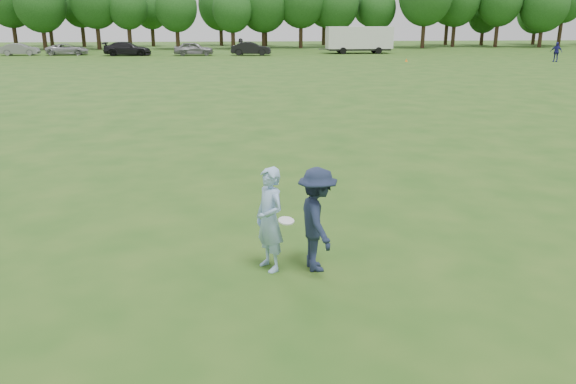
# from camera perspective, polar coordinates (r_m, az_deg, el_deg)

# --- Properties ---
(ground) EXTENTS (200.00, 200.00, 0.00)m
(ground) POSITION_cam_1_polar(r_m,az_deg,el_deg) (10.32, 3.16, -6.88)
(ground) COLOR #224B15
(ground) RESTS_ON ground
(thrower) EXTENTS (0.70, 0.80, 1.83)m
(thrower) POSITION_cam_1_polar(r_m,az_deg,el_deg) (9.63, -1.88, -2.80)
(thrower) COLOR #93B8E4
(thrower) RESTS_ON ground
(defender) EXTENTS (0.81, 1.25, 1.83)m
(defender) POSITION_cam_1_polar(r_m,az_deg,el_deg) (9.63, 2.98, -2.82)
(defender) COLOR #1B243C
(defender) RESTS_ON ground
(player_far_b) EXTENTS (1.12, 1.14, 1.92)m
(player_far_b) POSITION_cam_1_polar(r_m,az_deg,el_deg) (63.79, 25.59, 12.71)
(player_far_b) COLOR navy
(player_far_b) RESTS_ON ground
(player_far_d) EXTENTS (1.89, 1.30, 1.95)m
(player_far_d) POSITION_cam_1_polar(r_m,az_deg,el_deg) (68.24, -4.81, 14.49)
(player_far_d) COLOR #262626
(player_far_d) RESTS_ON ground
(car_b) EXTENTS (4.27, 1.63, 1.39)m
(car_b) POSITION_cam_1_polar(r_m,az_deg,el_deg) (74.69, -25.57, 12.94)
(car_b) COLOR slate
(car_b) RESTS_ON ground
(car_c) EXTENTS (4.94, 2.57, 1.33)m
(car_c) POSITION_cam_1_polar(r_m,az_deg,el_deg) (73.24, -21.49, 13.34)
(car_c) COLOR #9B9B9F
(car_c) RESTS_ON ground
(car_d) EXTENTS (5.41, 2.24, 1.57)m
(car_d) POSITION_cam_1_polar(r_m,az_deg,el_deg) (69.96, -16.01, 13.82)
(car_d) COLOR black
(car_d) RESTS_ON ground
(car_e) EXTENTS (4.66, 2.02, 1.56)m
(car_e) POSITION_cam_1_polar(r_m,az_deg,el_deg) (68.63, -9.57, 14.17)
(car_e) COLOR slate
(car_e) RESTS_ON ground
(car_f) EXTENTS (4.81, 2.17, 1.53)m
(car_f) POSITION_cam_1_polar(r_m,az_deg,el_deg) (68.00, -3.77, 14.33)
(car_f) COLOR black
(car_f) RESTS_ON ground
(field_cone) EXTENTS (0.28, 0.28, 0.30)m
(field_cone) POSITION_cam_1_polar(r_m,az_deg,el_deg) (59.26, 11.94, 12.98)
(field_cone) COLOR orange
(field_cone) RESTS_ON ground
(disc_in_play) EXTENTS (0.28, 0.28, 0.09)m
(disc_in_play) POSITION_cam_1_polar(r_m,az_deg,el_deg) (9.37, -0.19, -2.94)
(disc_in_play) COLOR white
(disc_in_play) RESTS_ON ground
(cargo_trailer) EXTENTS (9.00, 2.75, 3.20)m
(cargo_trailer) POSITION_cam_1_polar(r_m,az_deg,el_deg) (72.13, 7.24, 15.20)
(cargo_trailer) COLOR white
(cargo_trailer) RESTS_ON ground
(treeline) EXTENTS (130.35, 18.39, 11.74)m
(treeline) POSITION_cam_1_polar(r_m,az_deg,el_deg) (86.34, -2.60, 18.61)
(treeline) COLOR #332114
(treeline) RESTS_ON ground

